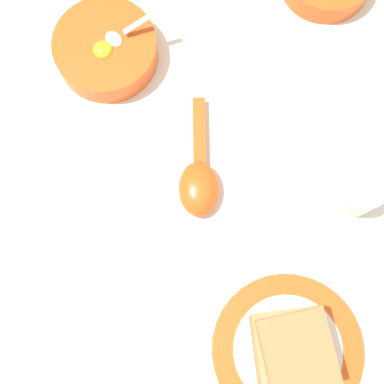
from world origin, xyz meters
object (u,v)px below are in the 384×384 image
toast_sandwich (293,349)px  egg_bowl (106,49)px  soup_spoon (200,181)px  drinking_cup (356,184)px  toast_plate (287,350)px

toast_sandwich → egg_bowl: bearing=-16.0°
soup_spoon → drinking_cup: drinking_cup is taller
egg_bowl → toast_plate: bearing=163.6°
toast_plate → drinking_cup: 0.23m
toast_plate → toast_sandwich: bearing=-66.6°
toast_sandwich → soup_spoon: (0.22, -0.08, -0.02)m
toast_plate → toast_sandwich: size_ratio=1.50×
egg_bowl → toast_plate: (-0.45, 0.13, -0.02)m
toast_sandwich → drinking_cup: 0.22m
egg_bowl → drinking_cup: size_ratio=1.87×
soup_spoon → toast_plate: bearing=159.6°
toast_plate → soup_spoon: 0.24m
egg_bowl → soup_spoon: 0.23m
toast_plate → toast_sandwich: (0.00, -0.00, 0.03)m
egg_bowl → toast_plate: 0.47m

